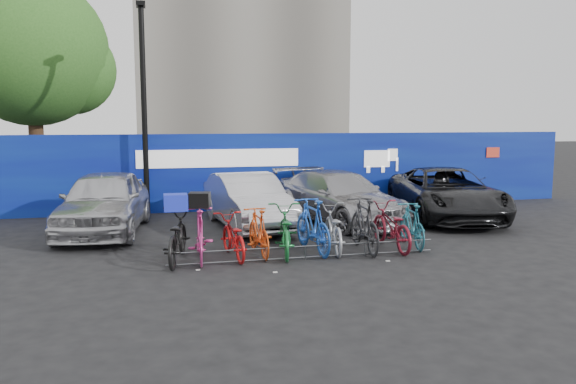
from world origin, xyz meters
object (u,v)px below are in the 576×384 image
object	(u,v)px
bike_3	(259,232)
bike_1	(200,234)
bike_5	(313,225)
bike_4	(285,231)
car_1	(248,201)
bike_7	(364,225)
bike_6	(333,228)
bike_rack	(305,252)
car_2	(339,197)
tree	(39,55)
lamppost	(144,104)
bike_9	(412,225)
car_0	(104,202)
bike_0	(177,236)
car_3	(446,193)
bike_2	(233,237)
bike_8	(391,226)

from	to	relation	value
bike_3	bike_1	bearing A→B (deg)	4.61
bike_5	bike_4	bearing A→B (deg)	-0.14
car_1	bike_7	xyz separation A→B (m)	(2.02, -3.27, -0.12)
bike_6	bike_7	bearing A→B (deg)	172.58
bike_5	car_1	bearing A→B (deg)	-78.99
bike_rack	car_2	xyz separation A→B (m)	(2.01, 3.84, 0.54)
bike_4	bike_7	world-z (taller)	bike_7
bike_5	bike_1	bearing A→B (deg)	-1.17
tree	lamppost	xyz separation A→B (m)	(3.57, -4.66, -1.80)
bike_1	bike_9	world-z (taller)	bike_1
bike_6	bike_9	world-z (taller)	bike_6
bike_6	bike_9	size ratio (longest dim) A/B	1.15
bike_5	bike_6	world-z (taller)	bike_5
car_0	bike_0	xyz separation A→B (m)	(1.65, -3.38, -0.27)
tree	bike_5	xyz separation A→B (m)	(7.09, -10.07, -4.48)
car_3	bike_2	world-z (taller)	car_3
bike_rack	bike_8	distance (m)	2.16
lamppost	bike_3	world-z (taller)	lamppost
bike_rack	bike_8	xyz separation A→B (m)	(2.08, 0.49, 0.35)
bike_5	tree	bearing A→B (deg)	-60.02
car_3	bike_4	distance (m)	6.40
tree	bike_3	size ratio (longest dim) A/B	4.63
bike_6	bike_7	size ratio (longest dim) A/B	0.97
bike_6	bike_2	bearing A→B (deg)	11.32
car_2	bike_1	bearing A→B (deg)	-155.96
bike_9	car_2	bearing A→B (deg)	-71.84
bike_3	bike_7	distance (m)	2.31
bike_7	car_1	bearing A→B (deg)	-54.43
lamppost	bike_2	world-z (taller)	lamppost
car_0	bike_2	size ratio (longest dim) A/B	2.72
bike_6	bike_8	world-z (taller)	bike_8
bike_4	bike_7	xyz separation A→B (m)	(1.75, -0.11, 0.07)
bike_5	bike_8	distance (m)	1.76
lamppost	bike_4	bearing A→B (deg)	-62.15
bike_4	bike_5	bearing A→B (deg)	-164.24
bike_7	bike_1	bearing A→B (deg)	3.95
car_0	bike_rack	bearing A→B (deg)	-35.75
bike_5	bike_8	world-z (taller)	bike_5
tree	bike_7	world-z (taller)	tree
car_0	bike_0	size ratio (longest dim) A/B	2.34
tree	bike_4	size ratio (longest dim) A/B	3.96
car_2	bike_5	distance (m)	3.67
lamppost	car_1	size ratio (longest dim) A/B	1.42
bike_rack	car_1	size ratio (longest dim) A/B	1.30
bike_2	bike_5	world-z (taller)	bike_5
bike_0	bike_2	distance (m)	1.14
tree	car_3	bearing A→B (deg)	-29.94
car_0	bike_5	world-z (taller)	car_0
car_1	bike_8	distance (m)	4.17
bike_1	bike_3	xyz separation A→B (m)	(1.23, 0.17, -0.04)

